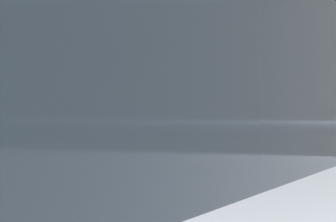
% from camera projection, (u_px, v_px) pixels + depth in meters
% --- Properties ---
extents(parking_meter, '(0.15, 0.16, 1.48)m').
position_uv_depth(parking_meter, '(137.00, 135.00, 2.79)').
color(parking_meter, slate).
rests_on(parking_meter, sidewalk_curb).
extents(pedestrian_at_meter, '(0.65, 0.55, 1.80)m').
position_uv_depth(pedestrian_at_meter, '(264.00, 135.00, 2.56)').
color(pedestrian_at_meter, black).
rests_on(pedestrian_at_meter, sidewalk_curb).
extents(background_railing, '(24.06, 0.06, 1.06)m').
position_uv_depth(background_railing, '(241.00, 160.00, 5.42)').
color(background_railing, gray).
rests_on(background_railing, sidewalk_curb).
extents(backdrop_wall, '(32.00, 0.50, 2.54)m').
position_uv_depth(backdrop_wall, '(292.00, 113.00, 7.00)').
color(backdrop_wall, '#ADA38E').
rests_on(backdrop_wall, ground).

